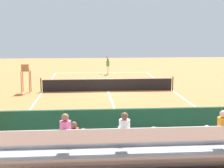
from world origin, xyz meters
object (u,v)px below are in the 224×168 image
tennis_player (108,65)px  equipment_bag (142,152)px  tennis_net (108,84)px  courtside_bench (189,140)px  bleacher_stand (140,152)px  tennis_ball_near (126,75)px  tennis_racket (103,74)px  umpire_chair (26,75)px

tennis_player → equipment_bag: bearing=89.3°
tennis_net → tennis_player: size_ratio=5.35×
courtside_bench → equipment_bag: courtside_bench is taller
tennis_net → tennis_player: 9.64m
bleacher_stand → tennis_ball_near: bleacher_stand is taller
tennis_racket → bleacher_stand: bearing=89.6°
tennis_ball_near → equipment_bag: bearing=84.5°
bleacher_stand → tennis_racket: bearing=-90.4°
bleacher_stand → tennis_racket: 25.06m
bleacher_stand → tennis_ball_near: 24.48m
umpire_chair → courtside_bench: bearing=122.4°
tennis_player → umpire_chair: bearing=54.7°
tennis_ball_near → courtside_bench: bearing=89.1°
equipment_bag → tennis_ball_near: bearing=-95.5°
umpire_chair → tennis_racket: (-6.35, -9.74, -1.30)m
tennis_net → equipment_bag: 13.41m
umpire_chair → tennis_ball_near: 12.62m
bleacher_stand → tennis_net: bearing=-90.2°
tennis_net → tennis_ball_near: (-2.53, -8.97, -0.47)m
tennis_net → tennis_ball_near: 9.33m
tennis_player → tennis_racket: tennis_player is taller
umpire_chair → courtside_bench: umpire_chair is taller
equipment_bag → tennis_racket: (0.21, -23.08, -0.16)m
courtside_bench → equipment_bag: bearing=4.0°
bleacher_stand → tennis_player: size_ratio=4.70×
equipment_bag → bleacher_stand: bearing=78.3°
umpire_chair → equipment_bag: (-6.57, 13.34, -1.13)m
tennis_net → tennis_racket: bearing=-90.9°
equipment_bag → tennis_ball_near: (-2.16, -22.37, -0.15)m
bleacher_stand → courtside_bench: bearing=-136.9°
courtside_bench → tennis_ball_near: (-0.34, -22.24, -0.53)m
bleacher_stand → equipment_bag: bearing=-101.7°
bleacher_stand → tennis_player: (-0.68, -24.97, 0.06)m
equipment_bag → tennis_ball_near: equipment_bag is taller
tennis_player → tennis_ball_near: tennis_player is taller
tennis_net → courtside_bench: (-2.19, 13.27, 0.06)m
tennis_net → tennis_racket: size_ratio=17.59×
umpire_chair → tennis_ball_near: bearing=-134.0°
equipment_bag → umpire_chair: bearing=-63.8°
bleacher_stand → tennis_ball_near: bearing=-96.0°
tennis_player → tennis_racket: bearing=-9.0°
equipment_bag → tennis_player: size_ratio=0.47×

